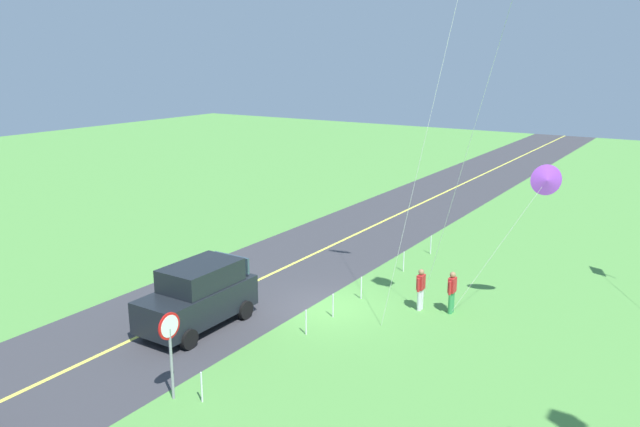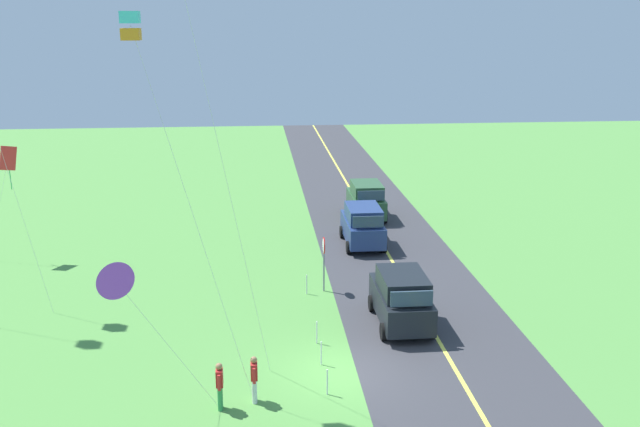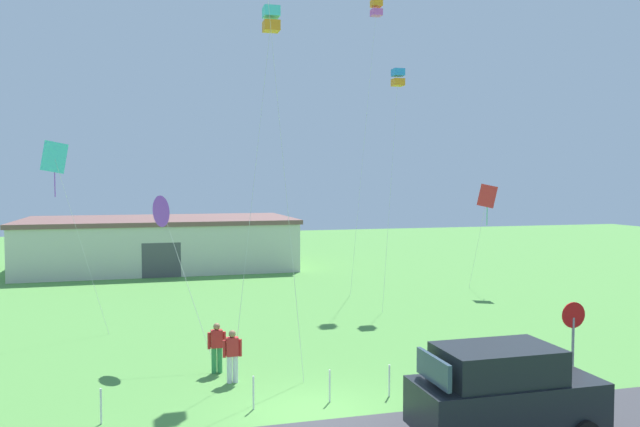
{
  "view_description": "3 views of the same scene",
  "coord_description": "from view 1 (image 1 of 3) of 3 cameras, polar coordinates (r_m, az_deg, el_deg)",
  "views": [
    {
      "loc": [
        18.73,
        11.79,
        9.25
      ],
      "look_at": [
        2.63,
        1.45,
        4.43
      ],
      "focal_mm": 35.18,
      "sensor_mm": 36.0,
      "label": 1
    },
    {
      "loc": [
        -22.68,
        2.92,
        12.02
      ],
      "look_at": [
        2.49,
        0.57,
        5.12
      ],
      "focal_mm": 40.25,
      "sensor_mm": 36.0,
      "label": 2
    },
    {
      "loc": [
        -4.18,
        -15.68,
        6.07
      ],
      "look_at": [
        0.78,
        2.36,
        5.11
      ],
      "focal_mm": 35.44,
      "sensor_mm": 36.0,
      "label": 3
    }
  ],
  "objects": [
    {
      "name": "fence_post_5",
      "position": [
        18.09,
        -10.71,
        -15.25
      ],
      "size": [
        0.05,
        0.05,
        0.9
      ],
      "primitive_type": "cylinder",
      "color": "silver",
      "rests_on": "ground"
    },
    {
      "name": "ground_plane",
      "position": [
        24.0,
        0.5,
        -8.66
      ],
      "size": [
        120.0,
        120.0,
        0.1
      ],
      "primitive_type": "cube",
      "color": "#549342"
    },
    {
      "name": "person_adult_companion",
      "position": [
        23.78,
        9.15,
        -6.7
      ],
      "size": [
        0.58,
        0.22,
        1.6
      ],
      "rotation": [
        0.0,
        0.0,
        0.48
      ],
      "color": "silver",
      "rests_on": "ground"
    },
    {
      "name": "fence_post_4",
      "position": [
        21.64,
        -1.28,
        -9.86
      ],
      "size": [
        0.05,
        0.05,
        0.9
      ],
      "primitive_type": "cylinder",
      "color": "silver",
      "rests_on": "ground"
    },
    {
      "name": "kite_red_low",
      "position": [
        23.3,
        19.91,
        2.83
      ],
      "size": [
        1.91,
        3.19,
        5.59
      ],
      "color": "silver",
      "rests_on": "ground"
    },
    {
      "name": "fence_post_3",
      "position": [
        23.0,
        1.19,
        -8.37
      ],
      "size": [
        0.05,
        0.05,
        0.9
      ],
      "primitive_type": "cylinder",
      "color": "silver",
      "rests_on": "ground"
    },
    {
      "name": "asphalt_road",
      "position": [
        26.18,
        -6.97,
        -6.66
      ],
      "size": [
        120.0,
        7.0,
        0.0
      ],
      "primitive_type": "cube",
      "color": "#38383D",
      "rests_on": "ground"
    },
    {
      "name": "fence_post_0",
      "position": [
        30.58,
        10.05,
        -2.81
      ],
      "size": [
        0.05,
        0.05,
        0.9
      ],
      "primitive_type": "cylinder",
      "color": "silver",
      "rests_on": "ground"
    },
    {
      "name": "road_centre_stripe",
      "position": [
        26.18,
        -6.97,
        -6.65
      ],
      "size": [
        120.0,
        0.16,
        0.0
      ],
      "primitive_type": "cube",
      "color": "#E5E04C",
      "rests_on": "asphalt_road"
    },
    {
      "name": "person_adult_near",
      "position": [
        23.71,
        11.91,
        -6.9
      ],
      "size": [
        0.58,
        0.22,
        1.6
      ],
      "rotation": [
        0.0,
        0.0,
        2.92
      ],
      "color": "#338C4C",
      "rests_on": "ground"
    },
    {
      "name": "fence_post_2",
      "position": [
        24.7,
        3.77,
        -6.77
      ],
      "size": [
        0.05,
        0.05,
        0.9
      ],
      "primitive_type": "cylinder",
      "color": "silver",
      "rests_on": "ground"
    },
    {
      "name": "car_suv_foreground",
      "position": [
        22.42,
        -10.99,
        -7.31
      ],
      "size": [
        4.4,
        2.12,
        2.24
      ],
      "color": "black",
      "rests_on": "ground"
    },
    {
      "name": "fence_post_1",
      "position": [
        27.93,
        7.62,
        -4.36
      ],
      "size": [
        0.05,
        0.05,
        0.9
      ],
      "primitive_type": "cylinder",
      "color": "silver",
      "rests_on": "ground"
    },
    {
      "name": "stop_sign",
      "position": [
        17.8,
        -13.49,
        -11.02
      ],
      "size": [
        0.76,
        0.08,
        2.56
      ],
      "color": "gray",
      "rests_on": "ground"
    }
  ]
}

